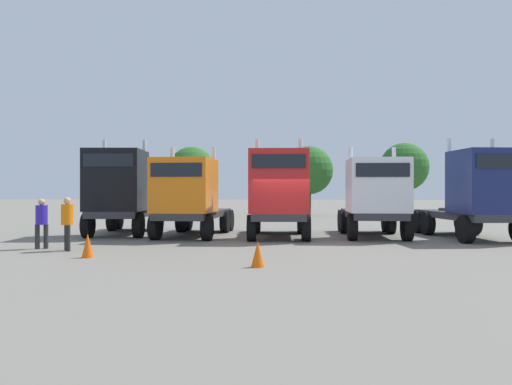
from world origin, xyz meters
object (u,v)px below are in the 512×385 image
(semi_truck_black, at_px, (120,191))
(traffic_cone_mid, at_px, (258,254))
(semi_truck_red, at_px, (279,194))
(visitor_in_hivis, at_px, (67,220))
(semi_truck_navy, at_px, (479,194))
(semi_truck_white, at_px, (375,196))
(visitor_with_camera, at_px, (42,220))
(traffic_cone_near, at_px, (88,246))
(semi_truck_orange, at_px, (189,196))

(semi_truck_black, height_order, traffic_cone_mid, semi_truck_black)
(semi_truck_red, relative_size, visitor_in_hivis, 3.30)
(visitor_in_hivis, xyz_separation_m, traffic_cone_mid, (6.74, -3.02, -0.71))
(semi_truck_navy, bearing_deg, semi_truck_white, -106.52)
(semi_truck_navy, bearing_deg, semi_truck_black, -101.46)
(visitor_with_camera, distance_m, traffic_cone_near, 3.38)
(semi_truck_navy, bearing_deg, visitor_in_hivis, -80.36)
(semi_truck_black, distance_m, semi_truck_white, 11.45)
(semi_truck_black, height_order, visitor_in_hivis, semi_truck_black)
(semi_truck_white, xyz_separation_m, visitor_with_camera, (-12.31, -4.99, -0.78))
(semi_truck_red, distance_m, semi_truck_white, 4.19)
(semi_truck_black, xyz_separation_m, semi_truck_orange, (3.36, -0.71, -0.22))
(semi_truck_orange, xyz_separation_m, semi_truck_white, (8.08, 0.40, 0.00))
(semi_truck_black, bearing_deg, semi_truck_navy, 81.11)
(semi_truck_black, height_order, traffic_cone_near, semi_truck_black)
(traffic_cone_near, bearing_deg, semi_truck_white, 36.02)
(traffic_cone_near, bearing_deg, semi_truck_orange, 76.20)
(visitor_in_hivis, height_order, traffic_cone_mid, visitor_in_hivis)
(semi_truck_white, distance_m, semi_truck_navy, 4.15)
(semi_truck_navy, height_order, traffic_cone_mid, semi_truck_navy)
(visitor_with_camera, bearing_deg, semi_truck_orange, -74.37)
(semi_truck_orange, bearing_deg, traffic_cone_near, -11.38)
(traffic_cone_near, bearing_deg, visitor_with_camera, 141.33)
(semi_truck_navy, xyz_separation_m, traffic_cone_mid, (-8.51, -7.89, -1.56))
(semi_truck_black, distance_m, visitor_in_hivis, 5.88)
(semi_truck_white, xyz_separation_m, traffic_cone_mid, (-4.40, -8.50, -1.45))
(semi_truck_black, xyz_separation_m, traffic_cone_near, (1.72, -7.38, -1.65))
(semi_truck_black, bearing_deg, semi_truck_orange, 72.61)
(semi_truck_orange, relative_size, semi_truck_white, 1.09)
(semi_truck_white, relative_size, visitor_in_hivis, 3.19)
(semi_truck_orange, bearing_deg, semi_truck_red, 88.87)
(semi_truck_navy, distance_m, visitor_in_hivis, 16.03)
(semi_truck_navy, distance_m, visitor_with_camera, 17.02)
(semi_truck_orange, distance_m, traffic_cone_mid, 9.02)
(semi_truck_black, bearing_deg, visitor_with_camera, -14.76)
(traffic_cone_near, distance_m, traffic_cone_mid, 5.51)
(semi_truck_orange, xyz_separation_m, visitor_in_hivis, (-3.06, -5.08, -0.74))
(semi_truck_orange, height_order, traffic_cone_mid, semi_truck_orange)
(semi_truck_red, bearing_deg, visitor_with_camera, -64.07)
(visitor_with_camera, xyz_separation_m, traffic_cone_near, (2.59, -2.07, -0.66))
(semi_truck_orange, bearing_deg, traffic_cone_mid, 26.86)
(semi_truck_orange, relative_size, visitor_with_camera, 3.61)
(semi_truck_red, height_order, traffic_cone_mid, semi_truck_red)
(semi_truck_black, height_order, semi_truck_orange, semi_truck_black)
(semi_truck_navy, bearing_deg, visitor_with_camera, -83.12)
(semi_truck_black, relative_size, semi_truck_orange, 0.99)
(traffic_cone_mid, bearing_deg, semi_truck_white, 62.63)
(semi_truck_orange, height_order, traffic_cone_near, semi_truck_orange)
(semi_truck_orange, relative_size, semi_truck_navy, 1.01)
(traffic_cone_mid, bearing_deg, semi_truck_black, 128.65)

